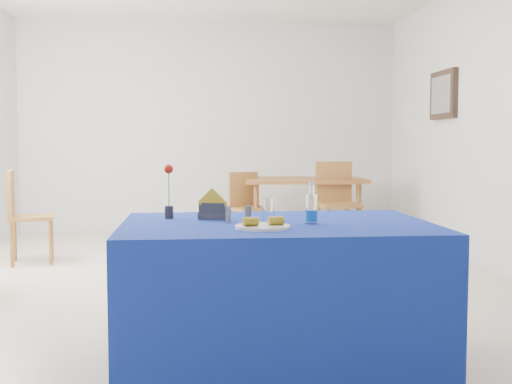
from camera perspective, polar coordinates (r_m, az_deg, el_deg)
floor at (r=5.28m, az=-2.99°, el=-8.49°), size 7.00×7.00×0.00m
room_shell at (r=5.19m, az=-3.07°, el=10.70°), size 7.00×7.00×7.00m
picture_frame at (r=7.29m, az=16.34°, el=8.29°), size 0.06×0.64×0.52m
picture_art at (r=7.28m, az=16.15°, el=8.30°), size 0.02×0.52×0.40m
plate at (r=3.10m, az=0.60°, el=-3.11°), size 0.27×0.27×0.01m
drinking_glass at (r=3.30m, az=1.13°, el=-1.66°), size 0.06×0.06×0.13m
salt_shaker at (r=3.34m, az=-2.48°, el=-2.00°), size 0.03×0.03×0.08m
pepper_shaker at (r=3.35m, az=-0.69°, el=-1.97°), size 0.03×0.03×0.08m
blue_table at (r=3.41m, az=1.83°, el=-9.07°), size 1.60×1.10×0.76m
water_bottle at (r=3.29m, az=4.93°, el=-1.59°), size 0.06×0.06×0.21m
napkin_holder at (r=3.49m, az=-3.87°, el=-1.63°), size 0.17×0.10×0.17m
rose_vase at (r=3.52m, az=-7.75°, el=-0.02°), size 0.05×0.05×0.30m
oak_table at (r=7.83m, az=4.29°, el=0.67°), size 1.48×0.99×0.76m
chair_bg_left at (r=7.52m, az=-0.80°, el=-0.93°), size 0.49×0.49×0.84m
chair_bg_right at (r=7.41m, az=7.17°, el=-0.47°), size 0.47×0.47×0.97m
chair_win_b at (r=6.64m, az=-20.05°, el=-1.51°), size 0.48×0.48×0.92m
banana_pieces at (r=3.10m, az=0.68°, el=-2.60°), size 0.21×0.08×0.04m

